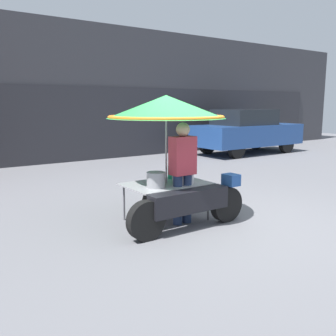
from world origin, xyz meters
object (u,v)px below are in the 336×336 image
Objects in this scene: vendor_person at (183,168)px; potted_plant at (275,133)px; vendor_motorcycle_cart at (169,125)px; parked_car at (247,131)px.

potted_plant is at bearing 33.08° from vendor_person.
vendor_motorcycle_cart reaches higher than vendor_person.
potted_plant is at bearing 22.62° from parked_car.
potted_plant is at bearing 31.98° from vendor_motorcycle_cart.
vendor_person is at bearing -146.92° from potted_plant.
parked_car is (6.99, 5.31, -0.03)m from vendor_person.
vendor_person is (0.10, -0.21, -0.64)m from vendor_motorcycle_cart.
vendor_person is at bearing -142.78° from parked_car.
vendor_person is 8.78m from parked_car.
vendor_motorcycle_cart is at bearing 116.14° from vendor_person.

